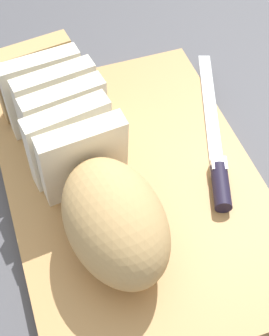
{
  "coord_description": "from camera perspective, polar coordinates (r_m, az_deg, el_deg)",
  "views": [
    {
      "loc": [
        -0.34,
        0.12,
        0.53
      ],
      "look_at": [
        0.0,
        0.0,
        0.05
      ],
      "focal_mm": 53.27,
      "sensor_mm": 36.0,
      "label": 1
    }
  ],
  "objects": [
    {
      "name": "cutting_board",
      "position": [
        0.63,
        -0.0,
        -2.35
      ],
      "size": [
        0.44,
        0.31,
        0.02
      ],
      "primitive_type": "cube",
      "rotation": [
        0.0,
        0.0,
        -0.01
      ],
      "color": "tan",
      "rests_on": "ground_plane"
    },
    {
      "name": "bread_knife",
      "position": [
        0.64,
        9.49,
        0.68
      ],
      "size": [
        0.27,
        0.11,
        0.02
      ],
      "rotation": [
        0.0,
        0.0,
        -0.34
      ],
      "color": "silver",
      "rests_on": "cutting_board"
    },
    {
      "name": "crumb_near_knife",
      "position": [
        0.58,
        -0.91,
        -6.61
      ],
      "size": [
        0.0,
        0.0,
        0.0
      ],
      "primitive_type": "sphere",
      "color": "tan",
      "rests_on": "cutting_board"
    },
    {
      "name": "ground_plane",
      "position": [
        0.64,
        -0.0,
        -2.99
      ],
      "size": [
        3.0,
        3.0,
        0.0
      ],
      "primitive_type": "plane",
      "color": "#4C4C51"
    },
    {
      "name": "crumb_near_loaf",
      "position": [
        0.59,
        -2.16,
        -4.78
      ],
      "size": [
        0.01,
        0.01,
        0.01
      ],
      "primitive_type": "sphere",
      "color": "tan",
      "rests_on": "cutting_board"
    },
    {
      "name": "bread_loaf",
      "position": [
        0.57,
        -5.55,
        0.06
      ],
      "size": [
        0.35,
        0.14,
        0.11
      ],
      "rotation": [
        0.0,
        0.0,
        0.11
      ],
      "color": "tan",
      "rests_on": "cutting_board"
    }
  ]
}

